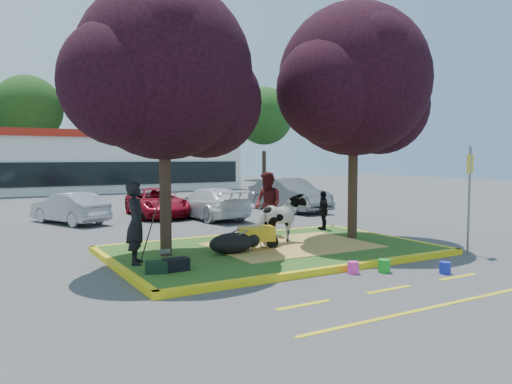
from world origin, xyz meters
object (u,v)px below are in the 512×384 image
bucket_green (384,266)px  bucket_pink (353,268)px  handler (136,223)px  calf (232,243)px  bucket_blue (445,268)px  sign_post (470,187)px  car_silver (70,208)px  wheelbarrow (257,234)px  cow (282,219)px

bucket_green → bucket_pink: bucket_green is taller
handler → bucket_green: bearing=-101.3°
calf → bucket_blue: calf is taller
sign_post → bucket_green: (-3.35, -0.40, -1.62)m
bucket_green → bucket_pink: size_ratio=1.09×
bucket_pink → car_silver: size_ratio=0.07×
wheelbarrow → bucket_green: bearing=-46.2°
calf → car_silver: (-2.26, 9.10, 0.19)m
cow → car_silver: size_ratio=0.45×
calf → bucket_pink: (1.60, -2.66, -0.28)m
bucket_pink → car_silver: bearing=108.1°
cow → bucket_green: cow is taller
calf → bucket_blue: size_ratio=4.58×
handler → sign_post: (8.00, -2.51, 0.69)m
cow → bucket_green: bearing=170.9°
wheelbarrow → car_silver: size_ratio=0.45×
sign_post → car_silver: (-7.87, 11.61, -1.17)m
bucket_green → cow: bearing=97.9°
cow → sign_post: 4.93m
handler → cow: bearing=-62.9°
cow → wheelbarrow: (-1.03, -0.38, -0.27)m
handler → calf: bearing=-69.3°
cow → wheelbarrow: size_ratio=1.02×
calf → bucket_green: bearing=-76.1°
wheelbarrow → bucket_blue: size_ratio=6.18×
bucket_pink → calf: bearing=121.0°
bucket_green → bucket_blue: size_ratio=1.11×
bucket_blue → handler: bearing=147.2°
cow → bucket_blue: cow is taller
calf → sign_post: bearing=-48.1°
wheelbarrow → calf: bearing=-156.1°
handler → car_silver: 9.11m
calf → wheelbarrow: (0.76, 0.09, 0.16)m
cow → handler: (-4.18, -0.46, 0.23)m
cow → sign_post: (3.82, -2.98, 0.92)m
cow → sign_post: sign_post is taller
wheelbarrow → bucket_green: wheelbarrow is taller
calf → bucket_blue: bearing=-71.9°
bucket_green → bucket_blue: 1.30m
bucket_blue → car_silver: size_ratio=0.07×
handler → bucket_blue: handler is taller
calf → bucket_green: (2.26, -2.91, -0.26)m
car_silver → handler: bearing=66.0°
sign_post → car_silver: sign_post is taller
cow → handler: bearing=79.3°
wheelbarrow → bucket_pink: 2.90m
handler → car_silver: bearing=20.0°
cow → wheelbarrow: cow is taller
handler → wheelbarrow: size_ratio=1.15×
handler → sign_post: size_ratio=0.65×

